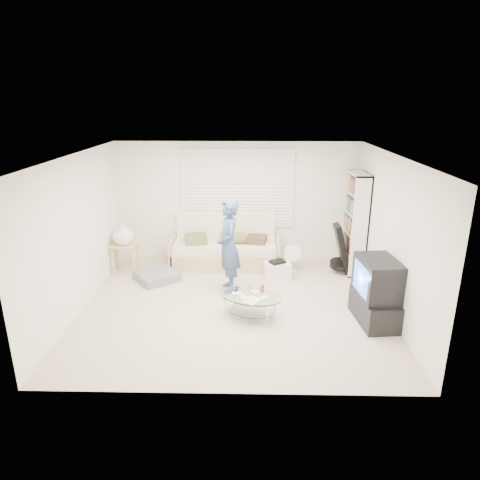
{
  "coord_description": "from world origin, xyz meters",
  "views": [
    {
      "loc": [
        0.24,
        -6.47,
        3.33
      ],
      "look_at": [
        0.1,
        0.3,
        1.07
      ],
      "focal_mm": 32.0,
      "sensor_mm": 36.0,
      "label": 1
    }
  ],
  "objects_px": {
    "futon_sofa": "(225,248)",
    "coffee_table": "(250,299)",
    "tv_unit": "(376,292)",
    "bookshelf": "(355,223)"
  },
  "relations": [
    {
      "from": "bookshelf",
      "to": "tv_unit",
      "type": "bearing_deg",
      "value": -93.4
    },
    {
      "from": "futon_sofa",
      "to": "bookshelf",
      "type": "bearing_deg",
      "value": -5.39
    },
    {
      "from": "tv_unit",
      "to": "coffee_table",
      "type": "bearing_deg",
      "value": 177.31
    },
    {
      "from": "futon_sofa",
      "to": "coffee_table",
      "type": "xyz_separation_m",
      "value": [
        0.51,
        -2.25,
        -0.05
      ]
    },
    {
      "from": "futon_sofa",
      "to": "bookshelf",
      "type": "xyz_separation_m",
      "value": [
        2.56,
        -0.24,
        0.64
      ]
    },
    {
      "from": "futon_sofa",
      "to": "coffee_table",
      "type": "bearing_deg",
      "value": -77.17
    },
    {
      "from": "futon_sofa",
      "to": "bookshelf",
      "type": "height_order",
      "value": "bookshelf"
    },
    {
      "from": "bookshelf",
      "to": "futon_sofa",
      "type": "bearing_deg",
      "value": 174.61
    },
    {
      "from": "futon_sofa",
      "to": "coffee_table",
      "type": "relative_size",
      "value": 1.89
    },
    {
      "from": "tv_unit",
      "to": "coffee_table",
      "type": "relative_size",
      "value": 0.88
    }
  ]
}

